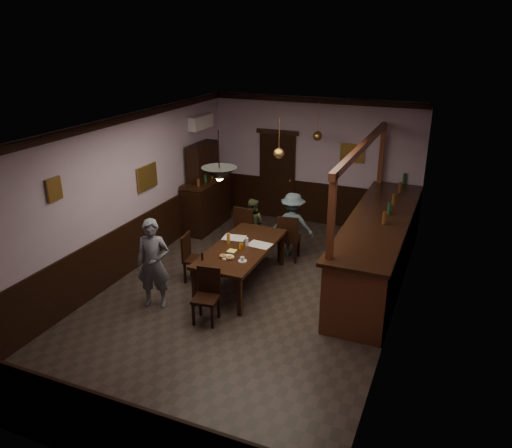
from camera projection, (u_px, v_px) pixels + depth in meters
The scene contains 31 objects.
room at pixel (245, 217), 8.30m from camera, with size 5.01×8.01×3.01m.
dining_table at pixel (242, 250), 9.04m from camera, with size 1.01×2.20×0.75m.
chair_far_left at pixel (246, 228), 10.33m from camera, with size 0.50×0.50×1.05m.
chair_far_right at pixel (288, 236), 10.02m from camera, with size 0.48×0.48×0.98m.
chair_near at pixel (207, 292), 7.97m from camera, with size 0.44×0.44×0.90m.
chair_side at pixel (192, 255), 9.26m from camera, with size 0.45×0.45×0.91m.
person_standing at pixel (153, 264), 8.31m from camera, with size 0.57×0.37×1.55m, color slate.
person_seated_left at pixel (252, 224), 10.58m from camera, with size 0.55×0.43×1.12m, color #4E5533.
person_seated_right at pixel (293, 225), 10.21m from camera, with size 0.88×0.50×1.36m, color #4D636E.
newspaper_left at pixel (234, 238), 9.39m from camera, with size 0.42×0.30×0.01m, color silver.
newspaper_right at pixel (260, 245), 9.09m from camera, with size 0.42×0.30×0.01m, color silver.
napkin at pixel (232, 251), 8.85m from camera, with size 0.15×0.15×0.00m, color #EDF058.
saucer at pixel (243, 261), 8.45m from camera, with size 0.15×0.15×0.01m, color white.
coffee_cup at pixel (242, 259), 8.42m from camera, with size 0.08×0.08×0.07m, color white.
pastry_plate at pixel (228, 257), 8.58m from camera, with size 0.22×0.22×0.01m, color white.
pastry_ring_a at pixel (223, 256), 8.57m from camera, with size 0.13×0.13×0.04m, color #C68C47.
pastry_ring_b at pixel (229, 258), 8.51m from camera, with size 0.13×0.13×0.04m, color #C68C47.
soda_can at pixel (241, 247), 8.86m from camera, with size 0.07×0.07×0.12m, color orange.
beer_glass at pixel (228, 238), 9.12m from camera, with size 0.06×0.06×0.20m, color #BF721E.
water_glass at pixel (247, 242), 9.03m from camera, with size 0.06×0.06×0.15m, color silver.
pepper_mill at pixel (202, 256), 8.47m from camera, with size 0.04×0.04×0.14m, color black.
sideboard at pixel (206, 195), 11.66m from camera, with size 0.54×1.52×2.01m.
bar_counter at pixel (378, 246), 9.28m from camera, with size 1.07×4.60×2.57m.
door_back at pixel (277, 177), 12.18m from camera, with size 0.90×0.06×2.10m, color black.
ac_unit at pixel (201, 122), 11.30m from camera, with size 0.20×0.85×0.30m.
picture_left_small at pixel (54, 189), 7.58m from camera, with size 0.04×0.28×0.36m.
picture_left_large at pixel (147, 177), 9.80m from camera, with size 0.04×0.62×0.48m.
picture_back at pixel (352, 153), 11.26m from camera, with size 0.55×0.04×0.42m.
pendant_iron at pixel (219, 174), 7.75m from camera, with size 0.56×0.56×0.79m.
pendant_brass_mid at pixel (279, 154), 9.10m from camera, with size 0.20×0.20×0.81m.
pendant_brass_far at pixel (318, 136), 10.60m from camera, with size 0.20×0.20×0.81m.
Camera 1 is at (3.18, -7.09, 4.43)m, focal length 35.00 mm.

